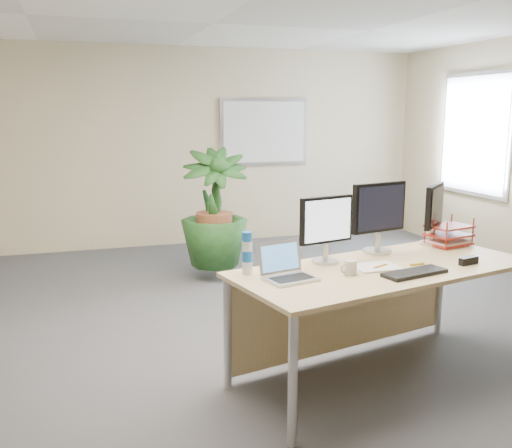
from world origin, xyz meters
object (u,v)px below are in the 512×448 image
object	(u,v)px
floor_plant	(214,212)
monitor_right	(379,213)
monitor_left	(326,225)
laptop	(286,269)
desk	(372,286)

from	to	relation	value
floor_plant	monitor_right	size ratio (longest dim) A/B	2.87
monitor_left	monitor_right	xyz separation A→B (m)	(0.49, 0.14, 0.03)
monitor_left	floor_plant	bearing A→B (deg)	94.26
monitor_right	monitor_left	bearing A→B (deg)	-163.59
laptop	floor_plant	bearing A→B (deg)	85.71
floor_plant	monitor_right	distance (m)	2.48
desk	monitor_right	xyz separation A→B (m)	(0.18, 0.25, 0.47)
floor_plant	monitor_left	world-z (taller)	floor_plant
monitor_left	monitor_right	size ratio (longest dim) A/B	0.89
floor_plant	laptop	xyz separation A→B (m)	(-0.21, -2.77, 0.11)
laptop	desk	bearing A→B (deg)	13.04
floor_plant	laptop	distance (m)	2.78
desk	floor_plant	size ratio (longest dim) A/B	1.49
floor_plant	desk	bearing A→B (deg)	-79.21
desk	monitor_right	distance (m)	0.56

